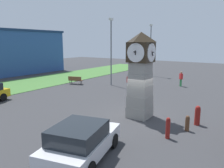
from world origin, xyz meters
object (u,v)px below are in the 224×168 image
bench (75,80)px  street_lamp_near_road (111,48)px  clock_tower (140,74)px  bollard_far_row (197,115)px  bollard_mid_row (187,123)px  pedestrian_by_cars (181,78)px  street_lamp_far_side (151,47)px  car_far_lot (81,141)px  bollard_near_tower (168,128)px  pedestrian_crossing_lot (129,81)px

bench → street_lamp_near_road: (1.81, -3.67, 3.58)m
clock_tower → bench: (5.91, 11.06, -2.22)m
bollard_far_row → bench: (5.33, 14.44, -0.05)m
bench → clock_tower: bearing=-118.1°
clock_tower → bollard_mid_row: clock_tower is taller
bench → pedestrian_by_cars: (5.41, -10.30, 0.39)m
bollard_far_row → street_lamp_far_side: size_ratio=0.16×
pedestrian_by_cars → street_lamp_near_road: street_lamp_near_road is taller
car_far_lot → pedestrian_by_cars: bearing=3.6°
bollard_near_tower → pedestrian_crossing_lot: 11.24m
pedestrian_crossing_lot → street_lamp_near_road: street_lamp_near_road is taller
bollard_far_row → street_lamp_near_road: street_lamp_near_road is taller
bollard_far_row → bench: size_ratio=0.68×
pedestrian_crossing_lot → pedestrian_by_cars: pedestrian_by_cars is taller
street_lamp_far_side → clock_tower: bearing=-157.9°
clock_tower → bollard_near_tower: clock_tower is taller
bollard_mid_row → pedestrian_crossing_lot: pedestrian_crossing_lot is taller
street_lamp_near_road → bollard_far_row: bearing=-123.5°
bollard_mid_row → clock_tower: bearing=79.0°
bollard_mid_row → bench: bench is taller
bench → street_lamp_near_road: bearing=-63.7°
bollard_near_tower → car_far_lot: size_ratio=0.25×
clock_tower → bollard_far_row: clock_tower is taller
pedestrian_by_cars → street_lamp_near_road: size_ratio=0.22×
bollard_mid_row → pedestrian_by_cars: size_ratio=0.53×
pedestrian_by_cars → bollard_far_row: bearing=-158.9°
bollard_near_tower → clock_tower: bearing=51.1°
clock_tower → bollard_near_tower: bearing=-128.9°
bollard_mid_row → pedestrian_by_cars: 12.56m
pedestrian_by_cars → pedestrian_crossing_lot: bearing=141.6°
clock_tower → bollard_mid_row: bearing=-101.0°
bollard_mid_row → car_far_lot: car_far_lot is taller
bollard_near_tower → pedestrian_by_cars: bearing=14.1°
street_lamp_near_road → street_lamp_far_side: street_lamp_near_road is taller
bollard_near_tower → pedestrian_crossing_lot: pedestrian_crossing_lot is taller
car_far_lot → bollard_mid_row: bearing=-28.2°
pedestrian_by_cars → street_lamp_near_road: (-3.60, 6.63, 3.19)m
clock_tower → street_lamp_near_road: street_lamp_near_road is taller
car_far_lot → pedestrian_by_cars: pedestrian_by_cars is taller
street_lamp_far_side → bollard_near_tower: bearing=-153.5°
clock_tower → pedestrian_by_cars: clock_tower is taller
clock_tower → street_lamp_far_side: street_lamp_far_side is taller
bench → pedestrian_by_cars: size_ratio=1.05×
bollard_mid_row → street_lamp_near_road: 13.93m
street_lamp_near_road → bench: bearing=116.3°
clock_tower → bollard_mid_row: (-0.61, -3.14, -2.31)m
clock_tower → pedestrian_crossing_lot: clock_tower is taller
bollard_far_row → pedestrian_crossing_lot: 9.92m
bench → pedestrian_by_cars: pedestrian_by_cars is taller
clock_tower → car_far_lot: size_ratio=1.23×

